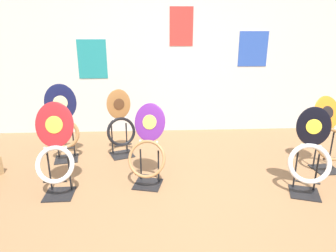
{
  "coord_description": "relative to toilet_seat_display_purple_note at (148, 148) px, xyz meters",
  "views": [
    {
      "loc": [
        -0.29,
        -2.15,
        1.59
      ],
      "look_at": [
        -0.13,
        1.03,
        0.55
      ],
      "focal_mm": 32.0,
      "sensor_mm": 36.0,
      "label": 1
    }
  ],
  "objects": [
    {
      "name": "toilet_seat_display_jazz_black",
      "position": [
        1.57,
        -0.3,
        0.01
      ],
      "size": [
        0.43,
        0.36,
        0.89
      ],
      "color": "black",
      "rests_on": "ground_plane"
    },
    {
      "name": "wall_back",
      "position": [
        0.35,
        1.77,
        0.9
      ],
      "size": [
        8.0,
        0.07,
        2.6
      ],
      "color": "silver",
      "rests_on": "ground_plane"
    },
    {
      "name": "toilet_seat_display_crimson_swirl",
      "position": [
        -0.89,
        -0.16,
        0.05
      ],
      "size": [
        0.37,
        0.34,
        0.92
      ],
      "color": "black",
      "rests_on": "ground_plane"
    },
    {
      "name": "toilet_seat_display_orange_sun",
      "position": [
        2.08,
        0.24,
        0.0
      ],
      "size": [
        0.4,
        0.39,
        0.85
      ],
      "color": "black",
      "rests_on": "ground_plane"
    },
    {
      "name": "toilet_seat_display_purple_note",
      "position": [
        0.0,
        0.0,
        0.0
      ],
      "size": [
        0.44,
        0.43,
        0.85
      ],
      "color": "black",
      "rests_on": "ground_plane"
    },
    {
      "name": "toilet_seat_display_navy_moon",
      "position": [
        -1.05,
        0.67,
        0.05
      ],
      "size": [
        0.4,
        0.33,
        0.96
      ],
      "color": "black",
      "rests_on": "ground_plane"
    },
    {
      "name": "ground_plane",
      "position": [
        0.35,
        -0.74,
        -0.4
      ],
      "size": [
        14.0,
        14.0,
        0.0
      ],
      "primitive_type": "plane",
      "color": "#8E6642"
    },
    {
      "name": "toilet_seat_display_woodgrain",
      "position": [
        -0.36,
        0.77,
        0.01
      ],
      "size": [
        0.4,
        0.36,
        0.87
      ],
      "color": "black",
      "rests_on": "ground_plane"
    }
  ]
}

